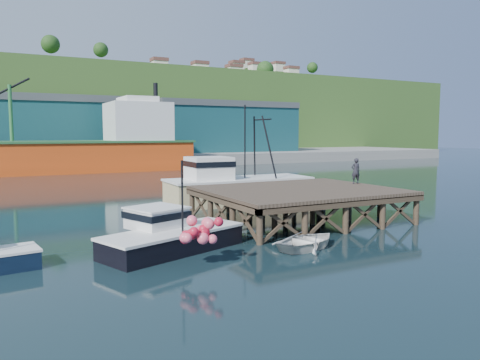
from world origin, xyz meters
TOP-DOWN VIEW (x-y plane):
  - ground at (0.00, 0.00)m, footprint 300.00×300.00m
  - wharf at (5.50, -0.19)m, footprint 12.00×10.00m
  - far_quay at (0.00, 70.00)m, footprint 160.00×40.00m
  - warehouse_mid at (0.00, 65.00)m, footprint 28.00×16.00m
  - warehouse_right at (30.00, 65.00)m, footprint 30.00×16.00m
  - cargo_ship at (-8.46, 48.00)m, footprint 55.50×10.00m
  - hillside at (0.00, 100.00)m, footprint 220.00×50.00m
  - boat_black at (-4.77, -3.68)m, footprint 7.76×6.44m
  - trawler at (5.37, 8.82)m, footprint 12.20×4.63m
  - dinghy at (1.58, -6.51)m, footprint 4.40×3.69m
  - dockworker at (10.90, 0.64)m, footprint 0.76×0.59m

SIDE VIEW (x-z plane):
  - ground at x=0.00m, z-range 0.00..0.00m
  - dinghy at x=1.58m, z-range 0.00..0.78m
  - boat_black at x=-4.77m, z-range -1.42..3.08m
  - far_quay at x=0.00m, z-range 0.00..2.00m
  - trawler at x=5.37m, z-range -2.38..5.72m
  - wharf at x=5.50m, z-range 0.63..3.25m
  - dockworker at x=10.90m, z-range 2.12..3.97m
  - cargo_ship at x=-8.46m, z-range -3.56..10.19m
  - warehouse_mid at x=0.00m, z-range 2.00..11.00m
  - warehouse_right at x=30.00m, z-range 2.00..11.00m
  - hillside at x=0.00m, z-range 0.00..22.00m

